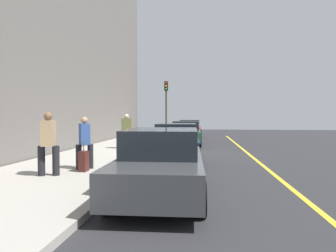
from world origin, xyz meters
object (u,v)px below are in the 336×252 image
parked_car_green (186,133)px  traffic_light_pole (166,100)px  parked_car_red (190,129)px  parked_car_navy (177,142)px  pedestrian_tan_coat (48,142)px  pedestrian_blue_coat (85,141)px  parked_car_charcoal (162,162)px  pedestrian_olive_coat (127,130)px  rolling_suitcase (84,161)px

parked_car_green → traffic_light_pole: size_ratio=1.10×
parked_car_red → parked_car_navy: same height
parked_car_green → pedestrian_tan_coat: (11.07, -3.23, 0.34)m
parked_car_green → traffic_light_pole: traffic_light_pole is taller
pedestrian_blue_coat → traffic_light_pole: (-13.38, 0.95, 2.05)m
parked_car_navy → pedestrian_blue_coat: (3.28, -2.63, 0.27)m
parked_car_charcoal → pedestrian_blue_coat: size_ratio=2.71×
parked_car_green → traffic_light_pole: bearing=-153.8°
pedestrian_tan_coat → pedestrian_olive_coat: pedestrian_olive_coat is taller
pedestrian_blue_coat → traffic_light_pole: traffic_light_pole is taller
pedestrian_blue_coat → rolling_suitcase: pedestrian_blue_coat is taller
parked_car_charcoal → pedestrian_olive_coat: pedestrian_olive_coat is taller
parked_car_red → traffic_light_pole: (3.36, -1.67, 2.32)m
parked_car_green → parked_car_navy: 6.64m
parked_car_navy → pedestrian_olive_coat: pedestrian_olive_coat is taller
pedestrian_olive_coat → traffic_light_pole: bearing=171.1°
parked_car_navy → traffic_light_pole: bearing=-170.6°
parked_car_charcoal → pedestrian_olive_coat: size_ratio=2.49×
parked_car_navy → parked_car_charcoal: same height
parked_car_red → pedestrian_tan_coat: size_ratio=2.58×
parked_car_red → pedestrian_olive_coat: pedestrian_olive_coat is taller
parked_car_navy → pedestrian_blue_coat: bearing=-38.6°
rolling_suitcase → parked_car_green: bearing=166.3°
pedestrian_olive_coat → rolling_suitcase: size_ratio=1.85×
parked_car_red → rolling_suitcase: (17.15, -2.49, -0.30)m
pedestrian_blue_coat → pedestrian_olive_coat: bearing=-178.0°
traffic_light_pole → pedestrian_olive_coat: bearing=-8.9°
parked_car_green → pedestrian_blue_coat: bearing=-15.0°
parked_car_red → parked_car_charcoal: same height
parked_car_navy → pedestrian_blue_coat: pedestrian_blue_coat is taller
parked_car_red → pedestrian_blue_coat: (16.75, -2.62, 0.27)m
parked_car_red → traffic_light_pole: 4.41m
pedestrian_blue_coat → pedestrian_tan_coat: bearing=-26.9°
parked_car_green → traffic_light_pole: 4.50m
parked_car_navy → parked_car_charcoal: 5.55m
pedestrian_blue_coat → traffic_light_pole: 13.57m
parked_car_navy → pedestrian_tan_coat: 5.48m
parked_car_green → pedestrian_olive_coat: pedestrian_olive_coat is taller
pedestrian_tan_coat → pedestrian_olive_coat: size_ratio=0.99×
parked_car_red → traffic_light_pole: traffic_light_pole is taller
parked_car_red → parked_car_charcoal: size_ratio=1.03×
parked_car_charcoal → rolling_suitcase: (-1.85, -2.63, -0.30)m
parked_car_charcoal → rolling_suitcase: 3.23m
parked_car_green → pedestrian_olive_coat: (3.94, -2.86, 0.35)m
parked_car_red → rolling_suitcase: parked_car_red is taller
pedestrian_tan_coat → parked_car_navy: bearing=144.1°
traffic_light_pole → pedestrian_tan_coat: bearing=-6.0°
pedestrian_tan_coat → pedestrian_olive_coat: (-7.13, 0.37, 0.01)m
pedestrian_tan_coat → pedestrian_blue_coat: pedestrian_tan_coat is taller
parked_car_navy → parked_car_charcoal: (5.54, 0.15, 0.00)m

